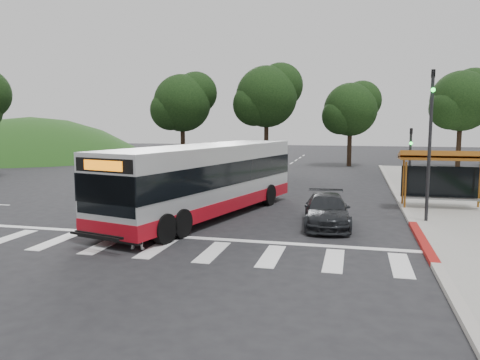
% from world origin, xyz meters
% --- Properties ---
extents(ground, '(140.00, 140.00, 0.00)m').
position_xyz_m(ground, '(0.00, 0.00, 0.00)').
color(ground, black).
rests_on(ground, ground).
extents(sidewalk_east, '(4.00, 40.00, 0.12)m').
position_xyz_m(sidewalk_east, '(11.00, 8.00, 0.06)').
color(sidewalk_east, gray).
rests_on(sidewalk_east, ground).
extents(curb_east, '(0.30, 40.00, 0.15)m').
position_xyz_m(curb_east, '(9.00, 8.00, 0.07)').
color(curb_east, '#9E9991').
rests_on(curb_east, ground).
extents(curb_east_red, '(0.32, 6.00, 0.15)m').
position_xyz_m(curb_east_red, '(9.00, -2.00, 0.08)').
color(curb_east_red, maroon).
rests_on(curb_east_red, ground).
extents(hillside_nw, '(44.00, 44.00, 10.00)m').
position_xyz_m(hillside_nw, '(-32.00, 30.00, 0.00)').
color(hillside_nw, '#1C4516').
rests_on(hillside_nw, ground).
extents(crosswalk_ladder, '(18.00, 2.60, 0.01)m').
position_xyz_m(crosswalk_ladder, '(0.00, -5.00, 0.01)').
color(crosswalk_ladder, silver).
rests_on(crosswalk_ladder, ground).
extents(bus_shelter, '(4.20, 1.60, 2.86)m').
position_xyz_m(bus_shelter, '(10.80, 5.10, 2.35)').
color(bus_shelter, '#995619').
rests_on(bus_shelter, sidewalk_east).
extents(traffic_signal_ne_tall, '(0.18, 0.37, 6.50)m').
position_xyz_m(traffic_signal_ne_tall, '(9.60, 1.49, 3.88)').
color(traffic_signal_ne_tall, black).
rests_on(traffic_signal_ne_tall, ground).
extents(traffic_signal_ne_short, '(0.18, 0.37, 4.00)m').
position_xyz_m(traffic_signal_ne_short, '(9.60, 8.49, 2.48)').
color(traffic_signal_ne_short, black).
rests_on(traffic_signal_ne_short, ground).
extents(tree_ne_a, '(6.16, 5.74, 9.30)m').
position_xyz_m(tree_ne_a, '(16.08, 28.06, 6.39)').
color(tree_ne_a, black).
rests_on(tree_ne_a, parking_lot).
extents(tree_north_a, '(6.60, 6.15, 10.17)m').
position_xyz_m(tree_north_a, '(-1.92, 26.07, 6.92)').
color(tree_north_a, black).
rests_on(tree_north_a, ground).
extents(tree_north_b, '(5.72, 5.33, 8.43)m').
position_xyz_m(tree_north_b, '(6.07, 28.06, 5.66)').
color(tree_north_b, black).
rests_on(tree_north_b, ground).
extents(tree_north_c, '(6.16, 5.74, 9.30)m').
position_xyz_m(tree_north_c, '(-9.92, 24.06, 6.29)').
color(tree_north_c, black).
rests_on(tree_north_c, ground).
extents(transit_bus, '(5.85, 13.01, 3.29)m').
position_xyz_m(transit_bus, '(-0.04, 0.65, 1.64)').
color(transit_bus, silver).
rests_on(transit_bus, ground).
extents(pedestrian, '(0.75, 0.51, 1.97)m').
position_xyz_m(pedestrian, '(-0.63, -5.22, 0.99)').
color(pedestrian, silver).
rests_on(pedestrian, ground).
extents(dark_sedan, '(2.23, 4.68, 1.32)m').
position_xyz_m(dark_sedan, '(5.47, 0.01, 0.66)').
color(dark_sedan, black).
rests_on(dark_sedan, ground).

